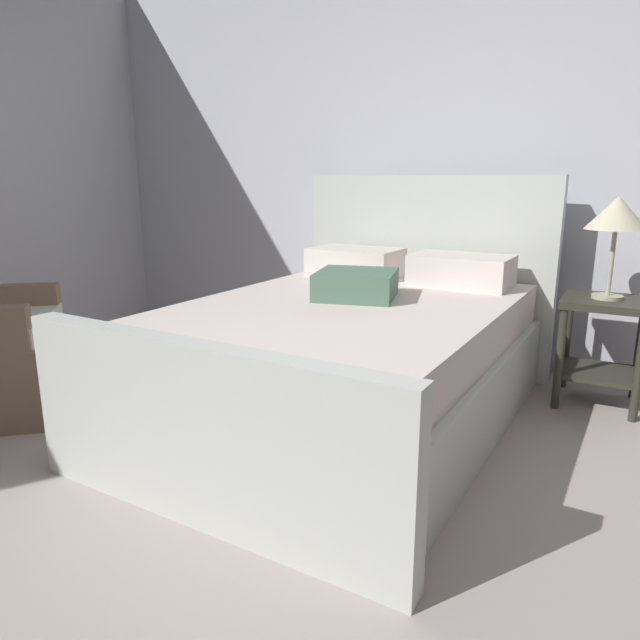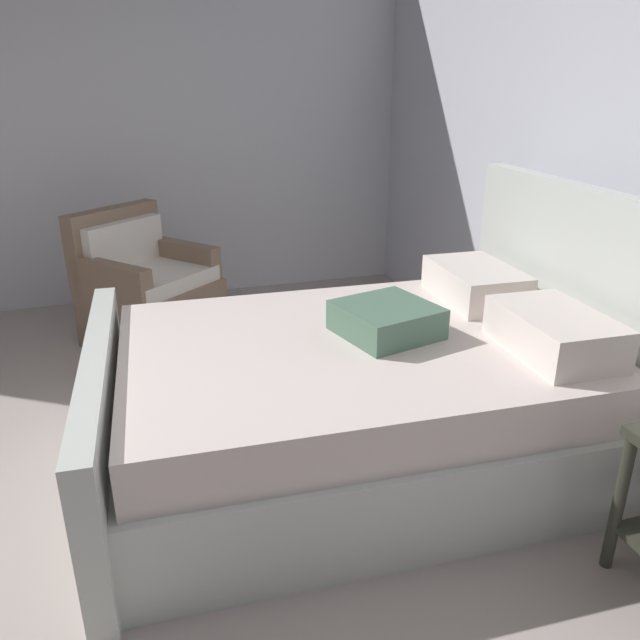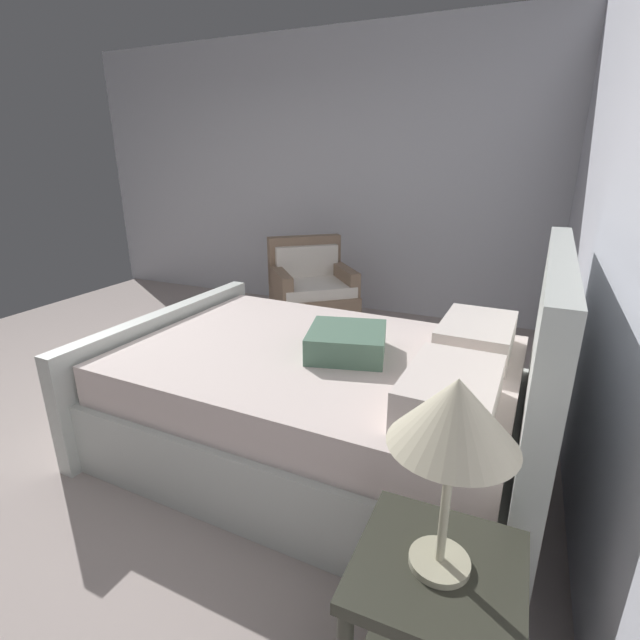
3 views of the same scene
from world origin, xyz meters
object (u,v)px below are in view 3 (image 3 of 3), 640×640
Objects in this scene: nightstand_right at (433,619)px; table_lamp_right at (455,418)px; bed at (329,397)px; armchair at (312,297)px.

table_lamp_right is at bearing 75.96° from nightstand_right.
bed reaches higher than table_lamp_right.
armchair is (-2.92, -1.72, -0.69)m from table_lamp_right.
nightstand_right is at bearing 34.67° from bed.
table_lamp_right reaches higher than armchair.
table_lamp_right is (0.00, 0.00, 0.64)m from nightstand_right.
bed is 2.00m from armchair.
bed is at bearing -145.33° from nightstand_right.
nightstand_right is 0.64m from table_lamp_right.
bed reaches higher than nightstand_right.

